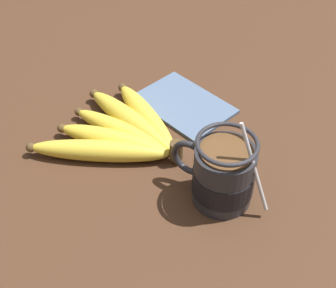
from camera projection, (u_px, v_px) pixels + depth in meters
table at (182, 177)px, 71.07cm from camera, size 134.90×134.90×2.80cm
coffee_mug at (223, 175)px, 63.25cm from camera, size 14.93×8.49×14.60cm
banana_bunch at (123, 131)px, 74.06cm from camera, size 21.72×22.73×4.05cm
napkin at (183, 105)px, 81.25cm from camera, size 18.46×15.13×0.60cm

